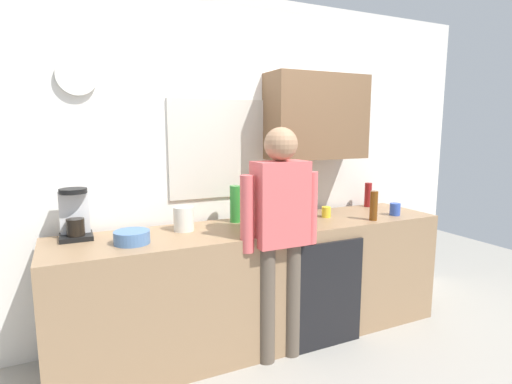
{
  "coord_description": "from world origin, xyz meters",
  "views": [
    {
      "loc": [
        -1.27,
        -2.3,
        1.59
      ],
      "look_at": [
        -0.06,
        0.25,
        1.14
      ],
      "focal_mm": 28.34,
      "sensor_mm": 36.0,
      "label": 1
    }
  ],
  "objects_px": {
    "dish_soap": "(254,220)",
    "storage_canister": "(184,219)",
    "bottle_amber_beer": "(374,206)",
    "mixing_bowl": "(132,237)",
    "coffee_maker": "(75,216)",
    "bottle_red_vinegar": "(368,195)",
    "bottle_clear_soda": "(236,204)",
    "bottle_olive_oil": "(263,211)",
    "person_at_sink": "(280,226)",
    "cup_blue_mug": "(395,209)",
    "cup_yellow_cup": "(326,212)",
    "cup_white_mug": "(277,213)"
  },
  "relations": [
    {
      "from": "dish_soap",
      "to": "storage_canister",
      "type": "bearing_deg",
      "value": 154.34
    },
    {
      "from": "bottle_amber_beer",
      "to": "mixing_bowl",
      "type": "distance_m",
      "value": 1.8
    },
    {
      "from": "coffee_maker",
      "to": "bottle_red_vinegar",
      "type": "bearing_deg",
      "value": 0.5
    },
    {
      "from": "mixing_bowl",
      "to": "bottle_amber_beer",
      "type": "bearing_deg",
      "value": -4.5
    },
    {
      "from": "bottle_clear_soda",
      "to": "bottle_amber_beer",
      "type": "height_order",
      "value": "bottle_clear_soda"
    },
    {
      "from": "bottle_amber_beer",
      "to": "mixing_bowl",
      "type": "xyz_separation_m",
      "value": [
        -1.8,
        0.14,
        -0.08
      ]
    },
    {
      "from": "mixing_bowl",
      "to": "bottle_olive_oil",
      "type": "bearing_deg",
      "value": 0.62
    },
    {
      "from": "person_at_sink",
      "to": "coffee_maker",
      "type": "bearing_deg",
      "value": 161.34
    },
    {
      "from": "coffee_maker",
      "to": "bottle_red_vinegar",
      "type": "xyz_separation_m",
      "value": [
        2.44,
        0.02,
        -0.04
      ]
    },
    {
      "from": "bottle_olive_oil",
      "to": "bottle_amber_beer",
      "type": "relative_size",
      "value": 1.09
    },
    {
      "from": "cup_blue_mug",
      "to": "cup_yellow_cup",
      "type": "height_order",
      "value": "cup_blue_mug"
    },
    {
      "from": "bottle_red_vinegar",
      "to": "cup_white_mug",
      "type": "bearing_deg",
      "value": -174.04
    },
    {
      "from": "coffee_maker",
      "to": "cup_yellow_cup",
      "type": "distance_m",
      "value": 1.85
    },
    {
      "from": "coffee_maker",
      "to": "cup_yellow_cup",
      "type": "bearing_deg",
      "value": -5.71
    },
    {
      "from": "bottle_olive_oil",
      "to": "bottle_clear_soda",
      "type": "bearing_deg",
      "value": 111.79
    },
    {
      "from": "mixing_bowl",
      "to": "cup_yellow_cup",
      "type": "bearing_deg",
      "value": 3.92
    },
    {
      "from": "bottle_olive_oil",
      "to": "bottle_clear_soda",
      "type": "relative_size",
      "value": 0.89
    },
    {
      "from": "bottle_red_vinegar",
      "to": "person_at_sink",
      "type": "distance_m",
      "value": 1.32
    },
    {
      "from": "cup_blue_mug",
      "to": "cup_white_mug",
      "type": "bearing_deg",
      "value": 163.52
    },
    {
      "from": "storage_canister",
      "to": "bottle_red_vinegar",
      "type": "bearing_deg",
      "value": 4.46
    },
    {
      "from": "cup_blue_mug",
      "to": "person_at_sink",
      "type": "height_order",
      "value": "person_at_sink"
    },
    {
      "from": "cup_white_mug",
      "to": "cup_yellow_cup",
      "type": "relative_size",
      "value": 1.12
    },
    {
      "from": "person_at_sink",
      "to": "dish_soap",
      "type": "bearing_deg",
      "value": 123.82
    },
    {
      "from": "coffee_maker",
      "to": "cup_white_mug",
      "type": "bearing_deg",
      "value": -3.29
    },
    {
      "from": "bottle_clear_soda",
      "to": "person_at_sink",
      "type": "bearing_deg",
      "value": -76.59
    },
    {
      "from": "bottle_olive_oil",
      "to": "cup_yellow_cup",
      "type": "relative_size",
      "value": 2.94
    },
    {
      "from": "bottle_amber_beer",
      "to": "person_at_sink",
      "type": "bearing_deg",
      "value": -174.59
    },
    {
      "from": "bottle_clear_soda",
      "to": "cup_white_mug",
      "type": "distance_m",
      "value": 0.34
    },
    {
      "from": "bottle_olive_oil",
      "to": "person_at_sink",
      "type": "bearing_deg",
      "value": -86.37
    },
    {
      "from": "bottle_red_vinegar",
      "to": "person_at_sink",
      "type": "bearing_deg",
      "value": -156.1
    },
    {
      "from": "coffee_maker",
      "to": "bottle_olive_oil",
      "type": "xyz_separation_m",
      "value": [
        1.22,
        -0.28,
        -0.02
      ]
    },
    {
      "from": "coffee_maker",
      "to": "bottle_olive_oil",
      "type": "bearing_deg",
      "value": -12.86
    },
    {
      "from": "coffee_maker",
      "to": "mixing_bowl",
      "type": "distance_m",
      "value": 0.44
    },
    {
      "from": "bottle_olive_oil",
      "to": "person_at_sink",
      "type": "distance_m",
      "value": 0.24
    },
    {
      "from": "bottle_amber_beer",
      "to": "bottle_red_vinegar",
      "type": "height_order",
      "value": "bottle_amber_beer"
    },
    {
      "from": "mixing_bowl",
      "to": "storage_canister",
      "type": "height_order",
      "value": "storage_canister"
    },
    {
      "from": "bottle_clear_soda",
      "to": "bottle_red_vinegar",
      "type": "distance_m",
      "value": 1.32
    },
    {
      "from": "bottle_amber_beer",
      "to": "bottle_red_vinegar",
      "type": "bearing_deg",
      "value": 53.59
    },
    {
      "from": "bottle_clear_soda",
      "to": "cup_yellow_cup",
      "type": "relative_size",
      "value": 3.29
    },
    {
      "from": "cup_blue_mug",
      "to": "cup_white_mug",
      "type": "xyz_separation_m",
      "value": [
        -0.95,
        0.28,
        -0.0
      ]
    },
    {
      "from": "cup_blue_mug",
      "to": "bottle_red_vinegar",
      "type": "bearing_deg",
      "value": 83.13
    },
    {
      "from": "cup_yellow_cup",
      "to": "storage_canister",
      "type": "xyz_separation_m",
      "value": [
        -1.15,
        0.07,
        0.04
      ]
    },
    {
      "from": "dish_soap",
      "to": "bottle_red_vinegar",
      "type": "bearing_deg",
      "value": 14.85
    },
    {
      "from": "bottle_clear_soda",
      "to": "storage_canister",
      "type": "relative_size",
      "value": 1.65
    },
    {
      "from": "bottle_amber_beer",
      "to": "person_at_sink",
      "type": "height_order",
      "value": "person_at_sink"
    },
    {
      "from": "cup_white_mug",
      "to": "storage_canister",
      "type": "distance_m",
      "value": 0.76
    },
    {
      "from": "bottle_clear_soda",
      "to": "dish_soap",
      "type": "height_order",
      "value": "bottle_clear_soda"
    },
    {
      "from": "bottle_olive_oil",
      "to": "storage_canister",
      "type": "distance_m",
      "value": 0.56
    },
    {
      "from": "coffee_maker",
      "to": "bottle_amber_beer",
      "type": "height_order",
      "value": "coffee_maker"
    },
    {
      "from": "coffee_maker",
      "to": "mixing_bowl",
      "type": "height_order",
      "value": "coffee_maker"
    }
  ]
}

